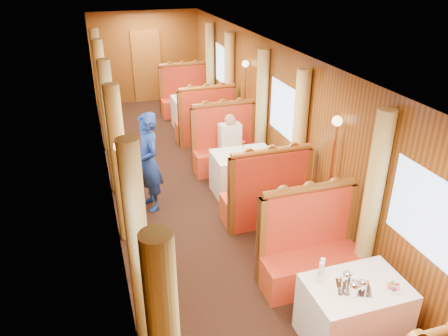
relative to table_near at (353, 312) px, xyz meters
name	(u,v)px	position (x,y,z in m)	size (l,w,h in m)	color
floor	(202,198)	(-0.75, 3.50, -0.38)	(3.00, 12.00, 0.01)	black
ceiling	(199,54)	(-0.75, 3.50, 2.12)	(3.00, 12.00, 0.01)	silver
wall_far	(146,57)	(-0.75, 9.50, 0.88)	(3.00, 2.50, 0.01)	brown
wall_left	(106,142)	(-2.25, 3.50, 0.88)	(12.00, 2.50, 0.01)	brown
wall_right	(285,122)	(0.75, 3.50, 0.88)	(12.00, 2.50, 0.01)	brown
doorway_far	(147,66)	(-0.75, 9.47, 0.62)	(0.80, 0.04, 2.00)	brown
table_near	(353,312)	(0.00, 0.00, 0.00)	(1.05, 0.72, 0.75)	white
banquette_near_aft	(309,253)	(0.00, 1.01, 0.05)	(1.30, 0.55, 1.34)	#B11313
table_mid	(243,173)	(0.00, 3.50, 0.00)	(1.05, 0.72, 0.75)	white
banquette_mid_fwd	(265,198)	(0.00, 2.49, 0.05)	(1.30, 0.55, 1.34)	#B11313
banquette_mid_aft	(226,149)	(0.00, 4.51, 0.05)	(1.30, 0.55, 1.34)	#B11313
table_far	(195,112)	(0.00, 7.00, 0.00)	(1.05, 0.72, 0.75)	white
banquette_far_fwd	(206,124)	(0.00, 5.99, 0.05)	(1.30, 0.55, 1.34)	#B11313
banquette_far_aft	(185,98)	(0.00, 8.01, 0.05)	(1.30, 0.55, 1.34)	#B11313
tea_tray	(354,288)	(-0.07, -0.03, 0.38)	(0.34, 0.26, 0.01)	silver
teapot_left	(353,291)	(-0.14, -0.12, 0.44)	(0.17, 0.13, 0.14)	silver
teapot_right	(362,287)	(-0.02, -0.10, 0.44)	(0.15, 0.11, 0.12)	silver
teapot_back	(347,280)	(-0.11, 0.04, 0.44)	(0.17, 0.13, 0.14)	silver
fruit_plate	(393,287)	(0.31, -0.15, 0.39)	(0.20, 0.20, 0.05)	white
cup_inboard	(321,275)	(-0.36, 0.15, 0.48)	(0.08, 0.08, 0.26)	white
cup_outboard	(322,271)	(-0.32, 0.20, 0.48)	(0.08, 0.08, 0.26)	white
rose_vase_mid	(243,145)	(-0.02, 3.48, 0.55)	(0.06, 0.06, 0.36)	silver
rose_vase_far	(195,90)	(0.02, 7.00, 0.55)	(0.06, 0.06, 0.36)	silver
window_left_near	(135,275)	(-2.24, 0.00, 1.07)	(1.20, 0.90, 0.01)	#90ADD4
curtain_left_near_b	(138,246)	(-2.13, 0.78, 0.80)	(0.22, 0.22, 2.35)	#DCC870
window_right_near	(430,217)	(0.74, 0.00, 1.07)	(1.20, 0.90, 0.01)	#90ADD4
curtain_right_near_b	(372,204)	(0.63, 0.78, 0.80)	(0.22, 0.22, 2.35)	#DCC870
window_left_mid	(106,130)	(-2.24, 3.50, 1.07)	(1.20, 0.90, 0.01)	#90ADD4
curtain_left_mid_a	(120,166)	(-2.13, 2.72, 0.80)	(0.22, 0.22, 2.35)	#DCC870
curtain_left_mid_b	(111,128)	(-2.13, 4.28, 0.80)	(0.22, 0.22, 2.35)	#DCC870
window_right_mid	(285,111)	(0.74, 3.50, 1.07)	(1.20, 0.90, 0.01)	#90ADD4
curtain_right_mid_a	(299,143)	(0.63, 2.72, 0.80)	(0.22, 0.22, 2.35)	#DCC870
curtain_right_mid_b	(261,113)	(0.63, 4.28, 0.80)	(0.22, 0.22, 2.35)	#DCC870
window_left_far	(95,75)	(-2.24, 7.00, 1.07)	(1.20, 0.90, 0.01)	#90ADD4
curtain_left_far_a	(104,97)	(-2.13, 6.22, 0.80)	(0.22, 0.22, 2.35)	#DCC870
curtain_left_far_b	(99,79)	(-2.13, 7.78, 0.80)	(0.22, 0.22, 2.35)	#DCC870
window_right_far	(223,66)	(0.74, 7.00, 1.07)	(1.20, 0.90, 0.01)	#90ADD4
curtain_right_far_a	(229,86)	(0.63, 6.22, 0.80)	(0.22, 0.22, 2.35)	#DCC870
curtain_right_far_b	(210,70)	(0.63, 7.78, 0.80)	(0.22, 0.22, 2.35)	#DCC870
sconce_left_fore	(124,185)	(-2.15, 1.75, 1.01)	(0.14, 0.14, 1.95)	#BF8C3F
sconce_right_fore	(333,155)	(0.65, 1.75, 1.01)	(0.14, 0.14, 1.95)	#BF8C3F
sconce_left_aft	(105,100)	(-2.15, 5.25, 1.01)	(0.14, 0.14, 1.95)	#BF8C3F
sconce_right_aft	(245,88)	(0.65, 5.25, 1.01)	(0.14, 0.14, 1.95)	#BF8C3F
steward	(149,162)	(-1.64, 3.47, 0.45)	(0.60, 0.40, 1.66)	navy
passenger	(230,139)	(0.00, 4.23, 0.37)	(0.40, 0.44, 0.76)	beige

